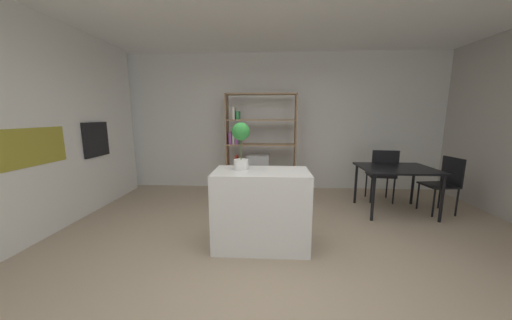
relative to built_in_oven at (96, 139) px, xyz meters
name	(u,v)px	position (x,y,z in m)	size (l,w,h in m)	color
ground_plane	(271,257)	(2.88, -1.40, -1.17)	(9.86, 9.86, 0.00)	tan
back_partition	(271,122)	(2.88, 1.45, 0.24)	(7.16, 0.06, 2.82)	silver
cabinet_niche_splashback	(28,148)	(-0.02, -1.17, 0.01)	(0.01, 1.06, 0.46)	#9E932D
built_in_oven	(96,139)	(0.00, 0.00, 0.00)	(0.06, 0.57, 0.56)	black
kitchen_island	(261,209)	(2.76, -1.14, -0.71)	(1.11, 0.61, 0.93)	white
potted_plant_on_island	(241,141)	(2.52, -1.08, 0.09)	(0.21, 0.21, 0.55)	white
open_bookshelf	(255,150)	(2.55, 1.02, -0.30)	(1.37, 0.34, 1.97)	#997551
dining_table	(396,172)	(4.88, 0.08, -0.50)	(1.10, 0.90, 0.74)	black
dining_chair_window_side	(445,180)	(5.65, 0.09, -0.63)	(0.50, 0.46, 0.91)	black
dining_chair_far	(383,171)	(4.87, 0.55, -0.60)	(0.48, 0.47, 0.96)	black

